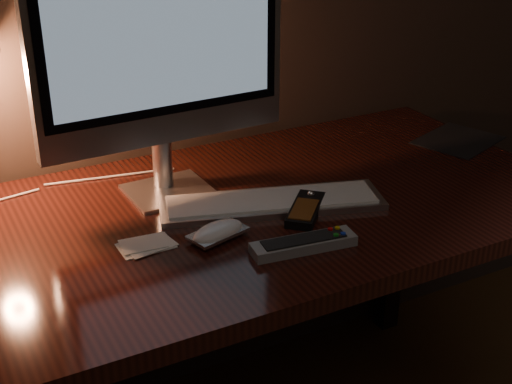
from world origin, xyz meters
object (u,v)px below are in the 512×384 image
tv_remote (304,244)px  monitor (161,42)px  keyboard (272,202)px  desk (209,249)px  media_remote (306,209)px  mouse (218,234)px

tv_remote → monitor: bearing=118.5°
keyboard → tv_remote: size_ratio=2.28×
desk → media_remote: size_ratio=10.46×
desk → mouse: 0.23m
keyboard → mouse: (-0.17, -0.08, 0.00)m
keyboard → media_remote: (0.05, -0.07, 0.00)m
tv_remote → media_remote: bearing=64.4°
desk → tv_remote: (0.07, -0.29, 0.14)m
monitor → media_remote: (0.22, -0.23, -0.33)m
mouse → media_remote: media_remote is taller
keyboard → monitor: bearing=154.7°
keyboard → media_remote: bearing=-38.9°
monitor → tv_remote: monitor is taller
desk → media_remote: bearing=-46.3°
monitor → keyboard: (0.17, -0.16, -0.33)m
keyboard → tv_remote: (-0.04, -0.19, 0.00)m
mouse → keyboard: bearing=10.4°
keyboard → media_remote: media_remote is taller
media_remote → tv_remote: (-0.08, -0.13, 0.00)m
monitor → tv_remote: 0.50m
keyboard → media_remote: size_ratio=3.18×
desk → keyboard: (0.11, -0.09, 0.14)m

